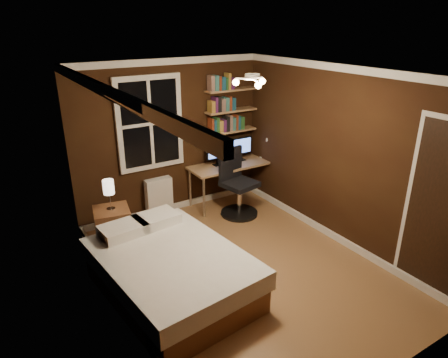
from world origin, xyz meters
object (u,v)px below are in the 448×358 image
bedside_lamp (109,195)px  radiator (159,197)px  desk (232,167)px  desk_lamp (266,147)px  monitor_right (241,149)px  office_chair (237,189)px  bed (171,271)px  nightstand (113,228)px  monitor_left (218,153)px

bedside_lamp → radiator: bearing=31.4°
desk → desk_lamp: 0.71m
monitor_right → office_chair: 0.81m
bed → monitor_right: (2.22, 1.83, 0.64)m
desk_lamp → bed: bearing=-147.6°
bed → desk_lamp: 3.19m
nightstand → bedside_lamp: bedside_lamp is taller
nightstand → bedside_lamp: size_ratio=1.36×
bedside_lamp → desk_lamp: size_ratio=0.99×
bed → monitor_left: bearing=39.9°
nightstand → monitor_left: monitor_left is taller
nightstand → bedside_lamp: bearing=0.0°
desk → monitor_left: monitor_left is taller
bedside_lamp → monitor_right: size_ratio=1.01×
desk → office_chair: bearing=-112.5°
bedside_lamp → desk: bearing=9.8°
desk → bedside_lamp: bearing=-170.2°
bedside_lamp → office_chair: bearing=-1.1°
bedside_lamp → desk_lamp: 2.91m
monitor_right → nightstand: bearing=-169.4°
monitor_left → monitor_right: same height
monitor_right → bedside_lamp: bearing=-169.4°
nightstand → bedside_lamp: (0.00, 0.00, 0.51)m
bedside_lamp → office_chair: (2.07, -0.04, -0.38)m
desk_lamp → nightstand: bearing=-173.9°
radiator → nightstand: bearing=-148.6°
radiator → office_chair: size_ratio=0.59×
monitor_left → desk_lamp: bearing=-10.0°
radiator → desk_lamp: (1.95, -0.27, 0.62)m
bed → nightstand: size_ratio=3.57×
monitor_left → office_chair: 0.71m
radiator → office_chair: office_chair is taller
bed → monitor_left: 2.61m
nightstand → monitor_left: bearing=24.0°
nightstand → radiator: 1.11m
nightstand → desk_lamp: desk_lamp is taller
radiator → monitor_right: bearing=-4.2°
bedside_lamp → office_chair: 2.10m
radiator → monitor_left: monitor_left is taller
bed → office_chair: size_ratio=1.91×
bedside_lamp → radiator: bedside_lamp is taller
bed → radiator: bed is taller
bedside_lamp → desk_lamp: (2.90, 0.31, 0.13)m
nightstand → desk_lamp: bearing=17.0°
nightstand → desk: bearing=20.8°
desk → monitor_right: (0.23, 0.08, 0.27)m
bed → nightstand: (-0.26, 1.36, 0.01)m
radiator → desk: desk is taller
bed → monitor_right: size_ratio=4.92×
nightstand → bed: bearing=-68.4°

